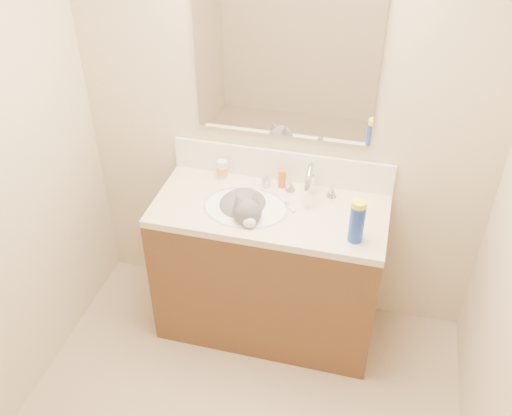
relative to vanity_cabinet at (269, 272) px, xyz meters
The scene contains 16 objects.
room_shell 1.45m from the vanity_cabinet, 90.00° to the right, with size 2.24×2.54×2.52m.
vanity_cabinet is the anchor object (origin of this frame).
counter_slab 0.43m from the vanity_cabinet, ahead, with size 1.20×0.55×0.04m, color beige.
basin 0.40m from the vanity_cabinet, 165.96° to the right, with size 0.45×0.36×0.14m, color white.
faucet 0.58m from the vanity_cabinet, 37.29° to the left, with size 0.28×0.20×0.21m.
cat 0.44m from the vanity_cabinet, 168.40° to the right, with size 0.40×0.42×0.31m.
backsplash 0.60m from the vanity_cabinet, 90.00° to the left, with size 1.20×0.02×0.18m, color white.
mirror 1.16m from the vanity_cabinet, 90.00° to the left, with size 0.90×0.02×0.80m, color white.
pill_bottle 0.63m from the vanity_cabinet, 146.79° to the left, with size 0.06×0.06×0.10m, color silver.
pill_label 0.62m from the vanity_cabinet, 146.79° to the left, with size 0.06×0.06×0.04m, color orange.
silver_jar 0.51m from the vanity_cabinet, 109.67° to the left, with size 0.05×0.05×0.05m, color #B7B7BC.
amber_bottle 0.54m from the vanity_cabinet, 84.41° to the left, with size 0.04×0.04×0.10m, color #CD6118.
toothbrush 0.46m from the vanity_cabinet, 27.64° to the left, with size 0.02×0.15×0.01m, color silver.
toothbrush_head 0.47m from the vanity_cabinet, 27.64° to the left, with size 0.01×0.03×0.01m, color #6589D7.
spray_can 0.72m from the vanity_cabinet, 18.67° to the right, with size 0.07×0.07×0.20m, color #1737A4.
spray_cap 0.81m from the vanity_cabinet, 18.67° to the right, with size 0.07×0.07×0.04m, color yellow.
Camera 1 is at (0.51, -1.31, 2.59)m, focal length 40.00 mm.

